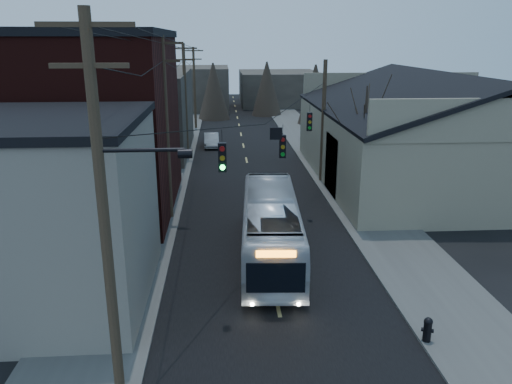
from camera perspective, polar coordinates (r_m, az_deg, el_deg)
road_surface at (r=40.28m, az=-0.95°, el=3.01°), size 9.00×110.00×0.02m
sidewalk_left at (r=40.47m, az=-10.20°, el=2.88°), size 4.00×110.00×0.12m
sidewalk_right at (r=41.10m, az=8.15°, el=3.20°), size 4.00×110.00×0.12m
building_clapboard at (r=20.34m, az=-23.88°, el=-2.44°), size 8.00×8.00×7.00m
building_brick at (r=30.49m, az=-19.24°, el=7.09°), size 10.00×12.00×10.00m
building_left_far at (r=46.08m, az=-13.40°, el=8.76°), size 9.00×14.00×7.00m
warehouse at (r=37.85m, az=19.59°, el=5.28°), size 16.16×20.60×7.73m
building_far_left at (r=74.45m, az=-7.11°, el=11.69°), size 10.00×12.00×6.00m
building_far_right at (r=79.87m, az=2.64°, el=11.80°), size 12.00×14.00×5.00m
bare_tree at (r=30.87m, az=12.19°, el=5.12°), size 0.40×0.40×7.20m
utility_lines at (r=33.54m, az=-5.85°, el=8.69°), size 11.24×45.28×10.50m
bus at (r=23.10m, az=1.70°, el=-4.01°), size 3.14×10.76×2.96m
parked_car at (r=47.70m, az=-5.11°, el=5.93°), size 1.47×3.91×1.27m
fire_hydrant at (r=18.09m, az=19.02°, el=-14.53°), size 0.42×0.30×0.86m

